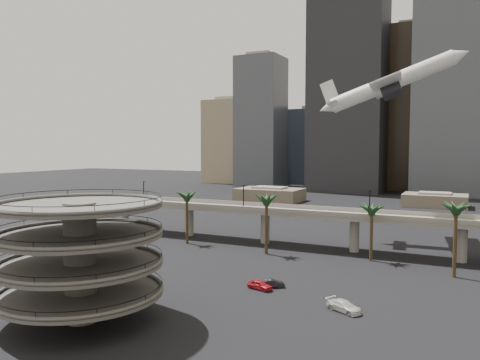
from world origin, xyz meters
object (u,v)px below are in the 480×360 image
at_px(car_a, 260,285).
at_px(car_b, 272,283).
at_px(parking_ramp, 80,250).
at_px(car_c, 344,306).
at_px(airborne_jet, 390,84).
at_px(overpass, 308,216).

height_order(car_a, car_b, car_a).
xyz_separation_m(parking_ramp, car_b, (17.62, 25.62, -9.16)).
height_order(car_a, car_c, car_c).
bearing_deg(airborne_jet, car_c, -93.99).
xyz_separation_m(car_a, car_b, (1.43, 2.01, -0.10)).
distance_m(parking_ramp, airborne_jet, 86.85).
distance_m(parking_ramp, car_c, 37.90).
relative_size(overpass, car_c, 23.70).
distance_m(car_b, car_c, 15.05).
bearing_deg(car_b, car_a, 115.01).
relative_size(parking_ramp, overpass, 0.17).
height_order(car_b, car_c, car_c).
height_order(overpass, car_b, overpass).
relative_size(airborne_jet, car_c, 6.72).
bearing_deg(overpass, car_c, -65.22).
bearing_deg(overpass, parking_ramp, -102.43).
distance_m(airborne_jet, car_a, 66.72).
bearing_deg(car_c, airborne_jet, 28.99).
bearing_deg(parking_ramp, car_b, 55.49).
xyz_separation_m(overpass, car_b, (4.62, -33.38, -6.66)).
height_order(overpass, car_c, overpass).
bearing_deg(overpass, car_a, -84.85).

